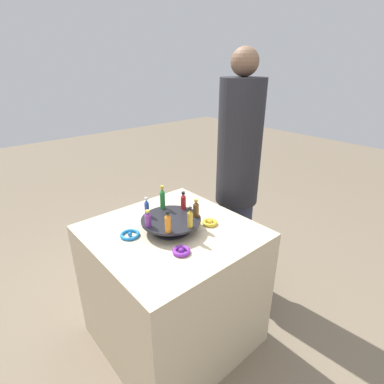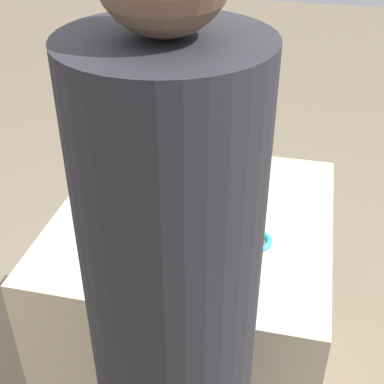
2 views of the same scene
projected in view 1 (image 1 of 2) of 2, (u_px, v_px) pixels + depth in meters
The scene contains 15 objects.
ground_plane at pixel (175, 334), 1.98m from camera, with size 12.00×12.00×0.00m, color #756651.
party_table at pixel (173, 286), 1.82m from camera, with size 0.85×0.85×0.79m.
display_stand at pixel (171, 223), 1.64m from camera, with size 0.33×0.33×0.07m.
bottle_green at pixel (162, 198), 1.73m from camera, with size 0.03×0.03×0.14m.
bottle_blue at pixel (147, 207), 1.65m from camera, with size 0.03×0.03×0.11m.
bottle_purple at pixel (148, 219), 1.54m from camera, with size 0.03×0.03×0.09m.
bottle_orange at pixel (168, 222), 1.49m from camera, with size 0.03×0.03×0.12m.
bottle_gold at pixel (190, 218), 1.53m from camera, with size 0.03×0.03×0.11m.
bottle_brown at pixel (196, 209), 1.64m from camera, with size 0.03×0.03×0.10m.
bottle_red at pixel (183, 201), 1.73m from camera, with size 0.03×0.03×0.10m.
ribbon_bow_gold at pixel (210, 223), 1.72m from camera, with size 0.09×0.09×0.03m.
ribbon_bow_teal at pixel (163, 211), 1.86m from camera, with size 0.10×0.10×0.02m.
ribbon_bow_blue at pixel (130, 235), 1.60m from camera, with size 0.11×0.11×0.02m.
ribbon_bow_purple at pixel (181, 251), 1.46m from camera, with size 0.09×0.09×0.03m.
person_figure at pixel (237, 181), 2.11m from camera, with size 0.30×0.30×1.74m.
Camera 1 is at (-0.86, -1.16, 1.66)m, focal length 28.00 mm.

